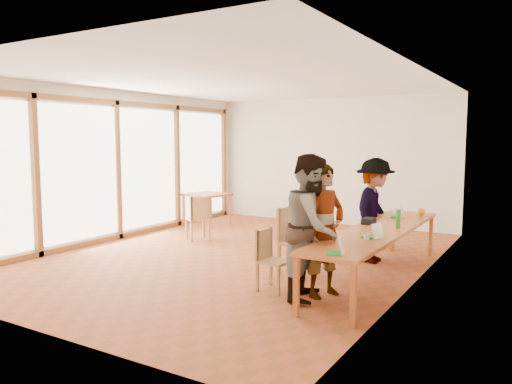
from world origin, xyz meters
TOP-DOWN VIEW (x-y plane):
  - ground at (0.00, 0.00)m, footprint 8.00×8.00m
  - wall_back at (0.00, 4.00)m, footprint 6.00×0.10m
  - wall_front at (0.00, -4.00)m, footprint 6.00×0.10m
  - wall_right at (3.00, 0.00)m, footprint 0.10×8.00m
  - window_wall at (-2.96, 0.00)m, footprint 0.10×8.00m
  - ceiling at (0.00, 0.00)m, footprint 6.00×8.00m
  - communal_table at (2.50, -0.25)m, footprint 0.80×4.00m
  - side_table at (-2.40, 2.25)m, footprint 0.90×0.90m
  - chair_near at (1.38, -1.44)m, footprint 0.41×0.41m
  - chair_mid at (1.25, -0.55)m, footprint 0.49×0.49m
  - chair_far at (1.23, 0.68)m, footprint 0.46×0.46m
  - chair_empty at (1.82, 1.96)m, footprint 0.46×0.46m
  - chair_spare at (-1.43, 0.68)m, footprint 0.59×0.59m
  - person_near at (2.13, -1.31)m, footprint 0.60×0.73m
  - person_mid at (2.02, -1.48)m, footprint 0.87×1.02m
  - person_far at (2.11, 0.78)m, footprint 0.65×1.12m
  - laptop_near at (2.60, -2.04)m, footprint 0.25×0.26m
  - laptop_mid at (2.66, -0.94)m, footprint 0.25×0.27m
  - laptop_far at (2.47, 0.96)m, footprint 0.26×0.28m
  - yellow_mug at (2.73, 1.39)m, footprint 0.15×0.15m
  - green_bottle at (2.73, -0.08)m, footprint 0.07×0.07m
  - clear_glass at (2.60, -1.06)m, footprint 0.07×0.07m
  - condiment_cup at (2.53, 0.74)m, footprint 0.08×0.08m
  - pink_phone at (2.50, -0.20)m, footprint 0.05×0.10m
  - black_pouch at (2.25, 0.08)m, footprint 0.16×0.26m

SIDE VIEW (x-z plane):
  - ground at x=0.00m, z-range 0.00..0.00m
  - chair_empty at x=1.82m, z-range 0.28..0.70m
  - chair_near at x=1.38m, z-range 0.29..0.73m
  - chair_spare at x=-1.43m, z-range 0.31..0.80m
  - chair_far at x=1.23m, z-range 0.31..0.80m
  - chair_mid at x=1.25m, z-range 0.35..0.89m
  - side_table at x=-2.40m, z-range 0.29..1.04m
  - communal_table at x=2.50m, z-range 0.33..1.08m
  - pink_phone at x=2.50m, z-range 0.75..0.76m
  - condiment_cup at x=2.53m, z-range 0.75..0.81m
  - clear_glass at x=2.60m, z-range 0.75..0.84m
  - black_pouch at x=2.25m, z-range 0.75..0.84m
  - laptop_near at x=2.60m, z-range 0.71..0.90m
  - yellow_mug at x=2.73m, z-range 0.75..0.85m
  - laptop_mid at x=2.66m, z-range 0.71..0.90m
  - laptop_far at x=2.47m, z-range 0.70..0.91m
  - person_near at x=2.13m, z-range 0.00..1.72m
  - person_far at x=2.11m, z-range 0.00..1.72m
  - green_bottle at x=2.73m, z-range 0.75..1.03m
  - person_mid at x=2.02m, z-range 0.00..1.84m
  - wall_back at x=0.00m, z-range 0.00..3.00m
  - wall_front at x=0.00m, z-range 0.00..3.00m
  - wall_right at x=3.00m, z-range 0.00..3.00m
  - window_wall at x=-2.96m, z-range 0.00..3.00m
  - ceiling at x=0.00m, z-range 3.00..3.04m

